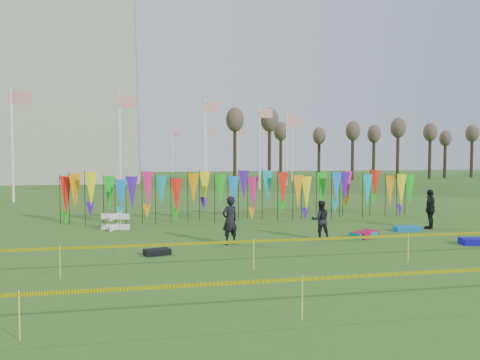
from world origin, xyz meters
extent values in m
plane|color=#305417|center=(0.00, 0.00, 0.00)|extent=(160.00, 160.00, 0.00)
cylinder|color=white|center=(14.00, 48.00, 4.00)|extent=(0.16, 0.16, 8.00)
plane|color=#B21314|center=(14.60, 48.00, 7.30)|extent=(1.40, 0.00, 1.40)
cylinder|color=white|center=(13.05, 55.25, 4.00)|extent=(0.16, 0.16, 8.00)
plane|color=#B21314|center=(13.65, 55.25, 7.30)|extent=(1.40, 0.00, 1.40)
cylinder|color=white|center=(10.25, 62.00, 4.00)|extent=(0.16, 0.16, 8.00)
plane|color=#B21314|center=(10.85, 62.00, 7.30)|extent=(1.40, 0.00, 1.40)
cylinder|color=white|center=(5.80, 67.80, 4.00)|extent=(0.16, 0.16, 8.00)
plane|color=#B21314|center=(6.40, 67.80, 7.30)|extent=(1.40, 0.00, 1.40)
cylinder|color=white|center=(0.00, 72.25, 4.00)|extent=(0.16, 0.16, 8.00)
plane|color=#B21314|center=(0.60, 72.25, 7.30)|extent=(1.40, 0.00, 1.40)
cylinder|color=white|center=(-6.75, 75.05, 4.00)|extent=(0.16, 0.16, 8.00)
plane|color=#B21314|center=(-6.15, 75.05, 7.30)|extent=(1.40, 0.00, 1.40)
cylinder|color=white|center=(-14.00, 76.00, 4.00)|extent=(0.16, 0.16, 8.00)
plane|color=#B21314|center=(-13.40, 76.00, 7.30)|extent=(1.40, 0.00, 1.40)
cylinder|color=white|center=(-21.25, 75.05, 4.00)|extent=(0.16, 0.16, 8.00)
plane|color=#B21314|center=(-20.65, 75.05, 7.30)|extent=(1.40, 0.00, 1.40)
cylinder|color=white|center=(-28.00, 72.25, 4.00)|extent=(0.16, 0.16, 8.00)
plane|color=#B21314|center=(-27.40, 72.25, 7.30)|extent=(1.40, 0.00, 1.40)
cylinder|color=white|center=(-14.00, 20.00, 4.00)|extent=(0.16, 0.16, 8.00)
plane|color=#B21314|center=(-13.40, 20.00, 7.30)|extent=(1.40, 0.00, 1.40)
cylinder|color=white|center=(-6.75, 20.95, 4.00)|extent=(0.16, 0.16, 8.00)
plane|color=#B21314|center=(-6.15, 20.95, 7.30)|extent=(1.40, 0.00, 1.40)
cylinder|color=white|center=(0.00, 23.75, 4.00)|extent=(0.16, 0.16, 8.00)
plane|color=#B21314|center=(0.60, 23.75, 7.30)|extent=(1.40, 0.00, 1.40)
cylinder|color=white|center=(5.80, 28.20, 4.00)|extent=(0.16, 0.16, 8.00)
plane|color=#B21314|center=(6.40, 28.20, 7.30)|extent=(1.40, 0.00, 1.40)
cylinder|color=white|center=(10.25, 34.00, 4.00)|extent=(0.16, 0.16, 8.00)
plane|color=#B21314|center=(10.85, 34.00, 7.30)|extent=(1.40, 0.00, 1.40)
cylinder|color=white|center=(13.05, 40.75, 4.00)|extent=(0.16, 0.16, 8.00)
plane|color=#B21314|center=(13.65, 40.75, 7.30)|extent=(1.40, 0.00, 1.40)
cylinder|color=black|center=(-9.00, 7.82, 1.18)|extent=(0.03, 0.03, 2.37)
cone|color=red|center=(-8.72, 7.82, 1.49)|extent=(0.64, 0.64, 1.60)
cylinder|color=black|center=(-8.33, 7.82, 1.18)|extent=(0.03, 0.03, 2.37)
cone|color=orange|center=(-8.05, 7.82, 1.49)|extent=(0.64, 0.64, 1.60)
cylinder|color=black|center=(-7.67, 7.82, 1.18)|extent=(0.03, 0.03, 2.37)
cone|color=#FAEC0C|center=(-7.39, 7.82, 1.49)|extent=(0.64, 0.64, 1.60)
cylinder|color=black|center=(-7.00, 7.82, 1.18)|extent=(0.03, 0.03, 2.37)
cone|color=#15C017|center=(-6.72, 7.82, 1.49)|extent=(0.64, 0.64, 1.60)
cylinder|color=black|center=(-6.33, 7.82, 1.18)|extent=(0.03, 0.03, 2.37)
cone|color=#0D78ED|center=(-6.05, 7.82, 1.49)|extent=(0.64, 0.64, 1.60)
cylinder|color=black|center=(-5.67, 7.82, 1.18)|extent=(0.03, 0.03, 2.37)
cone|color=#3F119A|center=(-5.39, 7.82, 1.49)|extent=(0.64, 0.64, 1.60)
cylinder|color=black|center=(-5.00, 7.82, 1.18)|extent=(0.03, 0.03, 2.37)
cone|color=#EF1A68|center=(-4.72, 7.82, 1.49)|extent=(0.64, 0.64, 1.60)
cylinder|color=black|center=(-4.33, 7.82, 1.18)|extent=(0.03, 0.03, 2.37)
cone|color=#0BA3A7|center=(-4.05, 7.82, 1.49)|extent=(0.64, 0.64, 1.60)
cylinder|color=black|center=(-3.67, 7.82, 1.18)|extent=(0.03, 0.03, 2.37)
cone|color=red|center=(-3.39, 7.82, 1.49)|extent=(0.64, 0.64, 1.60)
cylinder|color=black|center=(-3.00, 7.82, 1.18)|extent=(0.03, 0.03, 2.37)
cone|color=orange|center=(-2.72, 7.82, 1.49)|extent=(0.64, 0.64, 1.60)
cylinder|color=black|center=(-2.33, 7.82, 1.18)|extent=(0.03, 0.03, 2.37)
cone|color=#FAEC0C|center=(-2.05, 7.82, 1.49)|extent=(0.64, 0.64, 1.60)
cylinder|color=black|center=(-1.67, 7.82, 1.18)|extent=(0.03, 0.03, 2.37)
cone|color=#15C017|center=(-1.39, 7.82, 1.49)|extent=(0.64, 0.64, 1.60)
cylinder|color=black|center=(-1.00, 7.82, 1.18)|extent=(0.03, 0.03, 2.37)
cone|color=#0D78ED|center=(-0.72, 7.82, 1.49)|extent=(0.64, 0.64, 1.60)
cylinder|color=black|center=(-0.33, 7.82, 1.18)|extent=(0.03, 0.03, 2.37)
cone|color=#3F119A|center=(-0.05, 7.82, 1.49)|extent=(0.64, 0.64, 1.60)
cylinder|color=black|center=(0.33, 7.82, 1.18)|extent=(0.03, 0.03, 2.37)
cone|color=#EF1A68|center=(0.61, 7.82, 1.49)|extent=(0.64, 0.64, 1.60)
cylinder|color=black|center=(1.00, 7.82, 1.18)|extent=(0.03, 0.03, 2.37)
cone|color=#0BA3A7|center=(1.28, 7.82, 1.49)|extent=(0.64, 0.64, 1.60)
cylinder|color=black|center=(1.67, 7.82, 1.18)|extent=(0.03, 0.03, 2.37)
cone|color=red|center=(1.95, 7.82, 1.49)|extent=(0.64, 0.64, 1.60)
cylinder|color=black|center=(2.33, 7.82, 1.18)|extent=(0.03, 0.03, 2.37)
cone|color=orange|center=(2.61, 7.82, 1.49)|extent=(0.64, 0.64, 1.60)
cylinder|color=black|center=(3.00, 7.82, 1.18)|extent=(0.03, 0.03, 2.37)
cone|color=#FAEC0C|center=(3.28, 7.82, 1.49)|extent=(0.64, 0.64, 1.60)
cylinder|color=black|center=(3.67, 7.82, 1.18)|extent=(0.03, 0.03, 2.37)
cone|color=#15C017|center=(3.95, 7.82, 1.49)|extent=(0.64, 0.64, 1.60)
cylinder|color=black|center=(4.33, 7.82, 1.18)|extent=(0.03, 0.03, 2.37)
cone|color=#0D78ED|center=(4.61, 7.82, 1.49)|extent=(0.64, 0.64, 1.60)
cylinder|color=black|center=(5.00, 7.82, 1.18)|extent=(0.03, 0.03, 2.37)
cone|color=#3F119A|center=(5.28, 7.82, 1.49)|extent=(0.64, 0.64, 1.60)
cylinder|color=black|center=(5.67, 7.82, 1.18)|extent=(0.03, 0.03, 2.37)
cone|color=#EF1A68|center=(5.95, 7.82, 1.49)|extent=(0.64, 0.64, 1.60)
cylinder|color=black|center=(6.33, 7.82, 1.18)|extent=(0.03, 0.03, 2.37)
cone|color=#0BA3A7|center=(6.61, 7.82, 1.49)|extent=(0.64, 0.64, 1.60)
cylinder|color=black|center=(7.00, 7.82, 1.18)|extent=(0.03, 0.03, 2.37)
cone|color=red|center=(7.28, 7.82, 1.49)|extent=(0.64, 0.64, 1.60)
cylinder|color=black|center=(7.67, 7.82, 1.18)|extent=(0.03, 0.03, 2.37)
cone|color=orange|center=(7.95, 7.82, 1.49)|extent=(0.64, 0.64, 1.60)
cylinder|color=black|center=(8.33, 7.82, 1.18)|extent=(0.03, 0.03, 2.37)
cone|color=#FAEC0C|center=(8.61, 7.82, 1.49)|extent=(0.64, 0.64, 1.60)
cylinder|color=black|center=(9.00, 7.82, 1.18)|extent=(0.03, 0.03, 2.37)
cone|color=#15C017|center=(9.28, 7.82, 1.49)|extent=(0.64, 0.64, 1.60)
cube|color=#FAF705|center=(0.00, -2.33, 0.82)|extent=(26.00, 0.01, 0.08)
cylinder|color=#FFF538|center=(-7.00, -2.33, 0.45)|extent=(0.02, 0.02, 0.90)
cylinder|color=#FFF538|center=(-2.00, -2.33, 0.45)|extent=(0.02, 0.02, 0.90)
cylinder|color=#FFF538|center=(3.00, -2.33, 0.45)|extent=(0.02, 0.02, 0.90)
cube|color=#FAF705|center=(0.00, -6.50, 0.82)|extent=(26.00, 0.01, 0.08)
cylinder|color=#FFF538|center=(-7.00, -6.50, 0.45)|extent=(0.02, 0.02, 0.90)
cylinder|color=#FFF538|center=(-2.00, -6.50, 0.45)|extent=(0.02, 0.02, 0.90)
cylinder|color=#332619|center=(6.00, 44.00, 3.20)|extent=(0.44, 0.44, 6.40)
ellipsoid|color=brown|center=(6.00, 44.00, 6.56)|extent=(1.92, 1.92, 2.56)
cylinder|color=#332619|center=(10.00, 44.00, 3.20)|extent=(0.44, 0.44, 6.40)
ellipsoid|color=brown|center=(10.00, 44.00, 6.56)|extent=(1.92, 1.92, 2.56)
cylinder|color=#332619|center=(14.00, 44.00, 3.20)|extent=(0.44, 0.44, 6.40)
ellipsoid|color=brown|center=(14.00, 44.00, 6.56)|extent=(1.92, 1.92, 2.56)
cylinder|color=#332619|center=(18.00, 44.00, 3.20)|extent=(0.44, 0.44, 6.40)
ellipsoid|color=brown|center=(18.00, 44.00, 6.56)|extent=(1.92, 1.92, 2.56)
cylinder|color=#332619|center=(22.00, 44.00, 3.20)|extent=(0.44, 0.44, 6.40)
ellipsoid|color=brown|center=(22.00, 44.00, 6.56)|extent=(1.92, 1.92, 2.56)
cylinder|color=#332619|center=(26.00, 44.00, 3.20)|extent=(0.44, 0.44, 6.40)
ellipsoid|color=brown|center=(26.00, 44.00, 6.56)|extent=(1.92, 1.92, 2.56)
cylinder|color=#332619|center=(30.00, 44.00, 3.20)|extent=(0.44, 0.44, 6.40)
ellipsoid|color=brown|center=(30.00, 44.00, 6.56)|extent=(1.92, 1.92, 2.56)
cylinder|color=#332619|center=(34.00, 44.00, 3.20)|extent=(0.44, 0.44, 6.40)
ellipsoid|color=brown|center=(34.00, 44.00, 6.56)|extent=(1.92, 1.92, 2.56)
cylinder|color=#332619|center=(38.00, 44.00, 3.20)|extent=(0.44, 0.44, 6.40)
ellipsoid|color=brown|center=(38.00, 44.00, 6.56)|extent=(1.92, 1.92, 2.56)
cylinder|color=#332619|center=(42.00, 44.00, 3.20)|extent=(0.44, 0.44, 6.40)
ellipsoid|color=brown|center=(42.00, 44.00, 6.56)|extent=(1.92, 1.92, 2.56)
cylinder|color=red|center=(-6.51, 5.50, 0.37)|extent=(0.02, 0.02, 0.74)
cylinder|color=red|center=(-5.86, 5.50, 0.37)|extent=(0.02, 0.02, 0.74)
cylinder|color=red|center=(-6.51, 6.14, 0.37)|extent=(0.02, 0.02, 0.74)
cylinder|color=red|center=(-5.86, 6.14, 0.37)|extent=(0.02, 0.02, 0.74)
imported|color=black|center=(-1.85, 1.58, 0.89)|extent=(0.78, 0.70, 1.78)
imported|color=black|center=(1.80, 1.92, 0.76)|extent=(0.78, 0.54, 1.52)
imported|color=black|center=(7.53, 3.41, 0.88)|extent=(1.17, 1.11, 1.76)
cube|color=#0B82AB|center=(3.62, 1.93, 0.11)|extent=(1.25, 0.99, 0.22)
cube|color=#0E0BB3|center=(7.01, -0.25, 0.12)|extent=(1.19, 0.78, 0.23)
cube|color=#A90B2E|center=(3.73, 2.01, 0.12)|extent=(1.39, 1.24, 0.24)
cube|color=black|center=(-4.51, 0.25, 0.10)|extent=(0.93, 0.68, 0.19)
cube|color=#0D6DBB|center=(6.20, 3.04, 0.10)|extent=(1.13, 0.60, 0.21)
camera|label=1|loc=(-4.83, -15.19, 3.26)|focal=35.00mm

